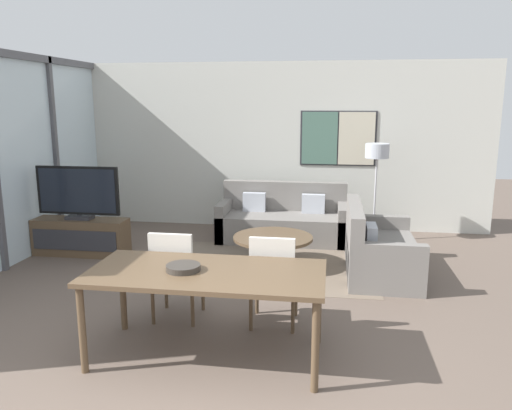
{
  "coord_description": "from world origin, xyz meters",
  "views": [
    {
      "loc": [
        1.02,
        -2.79,
        2.15
      ],
      "look_at": [
        0.16,
        2.91,
        0.95
      ],
      "focal_mm": 35.0,
      "sensor_mm": 36.0,
      "label": 1
    }
  ],
  "objects_px": {
    "dining_chair_centre": "(273,277)",
    "fruit_bowl": "(183,267)",
    "coffee_table": "(273,244)",
    "sofa_main": "(283,221)",
    "tv_console": "(81,237)",
    "television": "(78,193)",
    "sofa_side": "(375,252)",
    "dining_table": "(206,279)",
    "floor_lamp": "(377,158)",
    "dining_chair_left": "(175,272)"
  },
  "relations": [
    {
      "from": "tv_console",
      "to": "television",
      "type": "bearing_deg",
      "value": 90.0
    },
    {
      "from": "tv_console",
      "to": "sofa_main",
      "type": "height_order",
      "value": "sofa_main"
    },
    {
      "from": "television",
      "to": "sofa_side",
      "type": "xyz_separation_m",
      "value": [
        4.07,
        -0.22,
        -0.61
      ]
    },
    {
      "from": "sofa_main",
      "to": "coffee_table",
      "type": "height_order",
      "value": "sofa_main"
    },
    {
      "from": "dining_chair_centre",
      "to": "tv_console",
      "type": "bearing_deg",
      "value": 147.19
    },
    {
      "from": "dining_table",
      "to": "fruit_bowl",
      "type": "relative_size",
      "value": 6.84
    },
    {
      "from": "coffee_table",
      "to": "dining_chair_centre",
      "type": "bearing_deg",
      "value": -83.23
    },
    {
      "from": "sofa_side",
      "to": "fruit_bowl",
      "type": "height_order",
      "value": "sofa_side"
    },
    {
      "from": "coffee_table",
      "to": "floor_lamp",
      "type": "xyz_separation_m",
      "value": [
        1.41,
        1.45,
        1.0
      ]
    },
    {
      "from": "coffee_table",
      "to": "sofa_main",
      "type": "bearing_deg",
      "value": 90.0
    },
    {
      "from": "sofa_side",
      "to": "coffee_table",
      "type": "height_order",
      "value": "sofa_side"
    },
    {
      "from": "television",
      "to": "coffee_table",
      "type": "distance_m",
      "value": 2.83
    },
    {
      "from": "coffee_table",
      "to": "fruit_bowl",
      "type": "bearing_deg",
      "value": -100.5
    },
    {
      "from": "dining_chair_centre",
      "to": "fruit_bowl",
      "type": "relative_size",
      "value": 3.22
    },
    {
      "from": "dining_chair_left",
      "to": "floor_lamp",
      "type": "height_order",
      "value": "floor_lamp"
    },
    {
      "from": "coffee_table",
      "to": "dining_chair_centre",
      "type": "distance_m",
      "value": 1.83
    },
    {
      "from": "dining_table",
      "to": "dining_chair_centre",
      "type": "bearing_deg",
      "value": 53.62
    },
    {
      "from": "tv_console",
      "to": "television",
      "type": "distance_m",
      "value": 0.63
    },
    {
      "from": "sofa_main",
      "to": "coffee_table",
      "type": "distance_m",
      "value": 1.36
    },
    {
      "from": "dining_chair_left",
      "to": "floor_lamp",
      "type": "xyz_separation_m",
      "value": [
        2.17,
        3.26,
        0.8
      ]
    },
    {
      "from": "television",
      "to": "floor_lamp",
      "type": "relative_size",
      "value": 0.79
    },
    {
      "from": "television",
      "to": "dining_chair_centre",
      "type": "distance_m",
      "value": 3.57
    },
    {
      "from": "coffee_table",
      "to": "dining_chair_centre",
      "type": "xyz_separation_m",
      "value": [
        0.21,
        -1.8,
        0.2
      ]
    },
    {
      "from": "sofa_main",
      "to": "dining_chair_centre",
      "type": "relative_size",
      "value": 2.15
    },
    {
      "from": "television",
      "to": "fruit_bowl",
      "type": "distance_m",
      "value": 3.48
    },
    {
      "from": "television",
      "to": "dining_table",
      "type": "xyz_separation_m",
      "value": [
        2.49,
        -2.58,
        -0.19
      ]
    },
    {
      "from": "tv_console",
      "to": "sofa_main",
      "type": "relative_size",
      "value": 0.67
    },
    {
      "from": "sofa_main",
      "to": "dining_chair_centre",
      "type": "bearing_deg",
      "value": -86.13
    },
    {
      "from": "sofa_main",
      "to": "dining_table",
      "type": "bearing_deg",
      "value": -94.07
    },
    {
      "from": "sofa_side",
      "to": "floor_lamp",
      "type": "distance_m",
      "value": 1.86
    },
    {
      "from": "dining_chair_centre",
      "to": "coffee_table",
      "type": "bearing_deg",
      "value": 96.77
    },
    {
      "from": "dining_chair_centre",
      "to": "fruit_bowl",
      "type": "bearing_deg",
      "value": -134.59
    },
    {
      "from": "sofa_main",
      "to": "fruit_bowl",
      "type": "relative_size",
      "value": 6.92
    },
    {
      "from": "sofa_side",
      "to": "dining_chair_centre",
      "type": "height_order",
      "value": "dining_chair_centre"
    },
    {
      "from": "sofa_main",
      "to": "fruit_bowl",
      "type": "bearing_deg",
      "value": -96.83
    },
    {
      "from": "dining_table",
      "to": "fruit_bowl",
      "type": "distance_m",
      "value": 0.21
    },
    {
      "from": "television",
      "to": "fruit_bowl",
      "type": "xyz_separation_m",
      "value": [
        2.31,
        -2.61,
        -0.09
      ]
    },
    {
      "from": "floor_lamp",
      "to": "coffee_table",
      "type": "bearing_deg",
      "value": -134.3
    },
    {
      "from": "television",
      "to": "fruit_bowl",
      "type": "bearing_deg",
      "value": -48.51
    },
    {
      "from": "dining_chair_left",
      "to": "floor_lamp",
      "type": "distance_m",
      "value": 3.99
    },
    {
      "from": "dining_table",
      "to": "sofa_side",
      "type": "bearing_deg",
      "value": 56.24
    },
    {
      "from": "sofa_main",
      "to": "sofa_side",
      "type": "relative_size",
      "value": 1.29
    },
    {
      "from": "dining_chair_left",
      "to": "fruit_bowl",
      "type": "xyz_separation_m",
      "value": [
        0.3,
        -0.68,
        0.3
      ]
    },
    {
      "from": "sofa_main",
      "to": "sofa_side",
      "type": "bearing_deg",
      "value": -48.18
    },
    {
      "from": "sofa_main",
      "to": "television",
      "type": "bearing_deg",
      "value": -155.79
    },
    {
      "from": "television",
      "to": "fruit_bowl",
      "type": "relative_size",
      "value": 4.18
    },
    {
      "from": "television",
      "to": "dining_chair_centre",
      "type": "height_order",
      "value": "television"
    },
    {
      "from": "fruit_bowl",
      "to": "coffee_table",
      "type": "bearing_deg",
      "value": 79.5
    },
    {
      "from": "coffee_table",
      "to": "dining_table",
      "type": "xyz_separation_m",
      "value": [
        -0.27,
        -2.46,
        0.4
      ]
    },
    {
      "from": "dining_table",
      "to": "sofa_main",
      "type": "bearing_deg",
      "value": 85.93
    }
  ]
}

